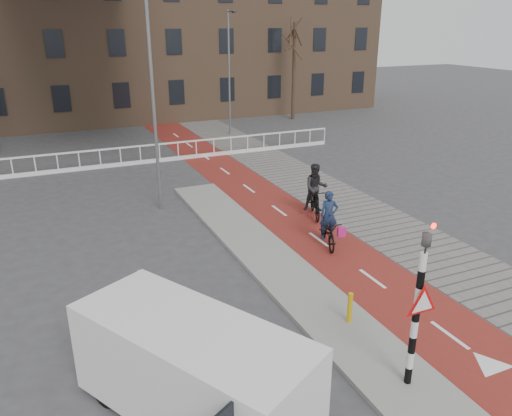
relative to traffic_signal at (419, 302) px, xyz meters
name	(u,v)px	position (x,y,z in m)	size (l,w,h in m)	color
ground	(371,328)	(0.60, 2.02, -1.99)	(120.00, 120.00, 0.00)	#38383A
bike_lane	(258,195)	(2.10, 12.02, -1.98)	(2.50, 60.00, 0.01)	maroon
sidewalk	(315,187)	(4.90, 12.02, -1.98)	(3.00, 60.00, 0.01)	slate
curb_island	(273,262)	(-0.10, 6.02, -1.93)	(1.80, 16.00, 0.12)	gray
traffic_signal	(419,302)	(0.00, 0.00, 0.00)	(0.80, 0.80, 3.68)	black
bollard	(350,308)	(0.14, 2.32, -1.48)	(0.12, 0.12, 0.78)	#CCA20B
cyclist_near	(328,228)	(2.13, 6.51, -1.36)	(1.14, 1.87, 1.86)	black
cyclist_far	(315,195)	(3.05, 8.93, -1.14)	(1.19, 1.98, 2.04)	black
van	(193,370)	(-4.15, 1.00, -0.95)	(3.84, 4.91, 1.98)	white
railing	(80,165)	(-4.40, 19.02, -1.68)	(28.00, 0.10, 0.99)	silver
townhouse_row	(74,8)	(-2.40, 34.02, 5.82)	(46.00, 10.00, 15.90)	#7F6047
tree_right	(294,72)	(11.70, 27.01, 1.44)	(0.25, 0.25, 6.86)	#312015
streetlight_near	(154,107)	(-2.07, 12.08, 2.01)	(0.12, 0.12, 8.00)	slate
streetlight_right	(229,75)	(5.43, 23.86, 1.80)	(0.12, 0.12, 7.58)	slate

